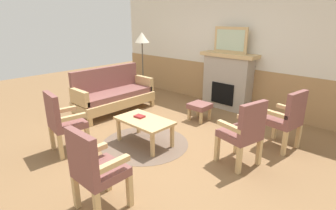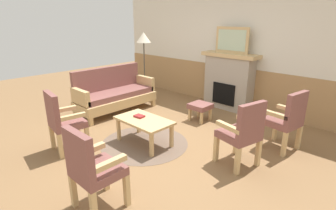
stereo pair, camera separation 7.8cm
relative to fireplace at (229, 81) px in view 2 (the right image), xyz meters
name	(u,v)px [view 2 (the right image)]	position (x,y,z in m)	size (l,w,h in m)	color
ground_plane	(154,139)	(0.00, -2.35, -0.65)	(14.00, 14.00, 0.00)	olive
wall_back	(237,51)	(0.00, 0.25, 0.66)	(7.20, 0.14, 2.70)	silver
fireplace	(229,81)	(0.00, 0.00, 0.00)	(1.30, 0.44, 1.28)	#A39989
framed_picture	(232,40)	(0.00, 0.00, 0.91)	(0.80, 0.04, 0.56)	tan
couch	(115,94)	(-1.70, -1.96, -0.26)	(0.70, 1.80, 0.98)	tan
coffee_table	(144,122)	(0.00, -2.57, -0.27)	(0.96, 0.56, 0.44)	tan
round_rug	(145,143)	(0.00, -2.57, -0.65)	(1.47, 1.47, 0.01)	brown
book_on_table	(139,116)	(-0.13, -2.56, -0.20)	(0.17, 0.13, 0.03)	maroon
footstool	(200,107)	(0.02, -1.07, -0.37)	(0.40, 0.40, 0.36)	tan
armchair_near_fireplace	(243,131)	(1.51, -2.07, -0.11)	(0.58, 0.58, 0.98)	tan
armchair_by_window_left	(287,118)	(1.76, -1.14, -0.11)	(0.55, 0.55, 0.98)	tan
armchair_front_left	(92,166)	(0.82, -4.01, -0.11)	(0.48, 0.48, 0.98)	tan
armchair_front_center	(62,119)	(-0.72, -3.61, -0.11)	(0.54, 0.54, 0.98)	tan
floor_lamp_by_couch	(144,42)	(-2.04, -0.77, 0.80)	(0.36, 0.36, 1.68)	#332D28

